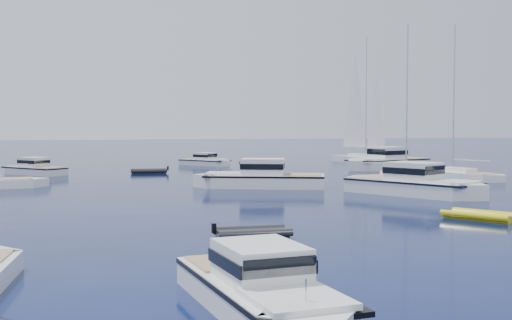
{
  "coord_description": "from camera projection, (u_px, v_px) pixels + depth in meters",
  "views": [
    {
      "loc": [
        -12.68,
        -31.03,
        5.29
      ],
      "look_at": [
        0.6,
        24.64,
        2.2
      ],
      "focal_mm": 46.65,
      "sensor_mm": 36.0,
      "label": 1
    }
  ],
  "objects": [
    {
      "name": "motor_cruiser_distant",
      "position": [
        386.0,
        169.0,
        78.56
      ],
      "size": [
        13.21,
        8.46,
        3.33
      ],
      "primitive_type": null,
      "rotation": [
        0.0,
        0.0,
        1.97
      ],
      "color": "silver",
      "rests_on": "ground"
    },
    {
      "name": "motor_cruiser_horizon",
      "position": [
        206.0,
        165.0,
        85.05
      ],
      "size": [
        7.18,
        7.77,
        2.13
      ],
      "primitive_type": null,
      "rotation": [
        0.0,
        0.0,
        3.85
      ],
      "color": "silver",
      "rests_on": "ground"
    },
    {
      "name": "tender_grey_far",
      "position": [
        149.0,
        173.0,
        71.57
      ],
      "size": [
        4.17,
        2.41,
        0.95
      ],
      "primitive_type": null,
      "rotation": [
        0.0,
        0.0,
        1.51
      ],
      "color": "black",
      "rests_on": "ground"
    },
    {
      "name": "motor_cruiser_near",
      "position": [
        263.0,
        312.0,
        18.72
      ],
      "size": [
        4.09,
        9.63,
        2.45
      ],
      "primitive_type": null,
      "rotation": [
        0.0,
        0.0,
        3.28
      ],
      "color": "silver",
      "rests_on": "ground"
    },
    {
      "name": "motor_cruiser_far_l",
      "position": [
        33.0,
        175.0,
        69.79
      ],
      "size": [
        8.04,
        8.36,
        2.33
      ],
      "primitive_type": null,
      "rotation": [
        0.0,
        0.0,
        0.75
      ],
      "color": "silver",
      "rests_on": "ground"
    },
    {
      "name": "ground",
      "position": [
        358.0,
        230.0,
        33.36
      ],
      "size": [
        400.0,
        400.0,
        0.0
      ],
      "primitive_type": "plane",
      "color": "#07144A",
      "rests_on": "ground"
    },
    {
      "name": "sailboat_sails_r",
      "position": [
        360.0,
        162.0,
        92.49
      ],
      "size": [
        7.02,
        12.51,
        17.86
      ],
      "primitive_type": null,
      "rotation": [
        0.0,
        0.0,
        3.48
      ],
      "color": "silver",
      "rests_on": "ground"
    },
    {
      "name": "tender_yellow",
      "position": [
        480.0,
        220.0,
        36.85
      ],
      "size": [
        4.09,
        4.62,
        0.95
      ],
      "primitive_type": null,
      "rotation": [
        0.0,
        0.0,
        0.59
      ],
      "color": "#CDBC0C",
      "rests_on": "ground"
    },
    {
      "name": "tender_grey_near",
      "position": [
        253.0,
        238.0,
        30.98
      ],
      "size": [
        3.69,
        2.05,
        0.95
      ],
      "primitive_type": null,
      "rotation": [
        0.0,
        0.0,
        4.72
      ],
      "color": "black",
      "rests_on": "ground"
    },
    {
      "name": "sailboat_centre",
      "position": [
        396.0,
        183.0,
        59.95
      ],
      "size": [
        10.22,
        3.13,
        14.85
      ],
      "primitive_type": null,
      "rotation": [
        0.0,
        0.0,
        4.76
      ],
      "color": "white",
      "rests_on": "ground"
    },
    {
      "name": "motor_cruiser_centre",
      "position": [
        260.0,
        188.0,
        55.38
      ],
      "size": [
        12.36,
        7.2,
        3.1
      ],
      "primitive_type": null,
      "rotation": [
        0.0,
        0.0,
        1.25
      ],
      "color": "white",
      "rests_on": "ground"
    },
    {
      "name": "motor_cruiser_right",
      "position": [
        416.0,
        195.0,
        49.52
      ],
      "size": [
        9.33,
        12.13,
        3.14
      ],
      "primitive_type": null,
      "rotation": [
        0.0,
        0.0,
        3.69
      ],
      "color": "white",
      "rests_on": "ground"
    },
    {
      "name": "sailboat_mid_r",
      "position": [
        461.0,
        179.0,
        63.87
      ],
      "size": [
        5.99,
        10.8,
        15.41
      ],
      "primitive_type": null,
      "rotation": [
        0.0,
        0.0,
        0.33
      ],
      "color": "white",
      "rests_on": "ground"
    }
  ]
}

